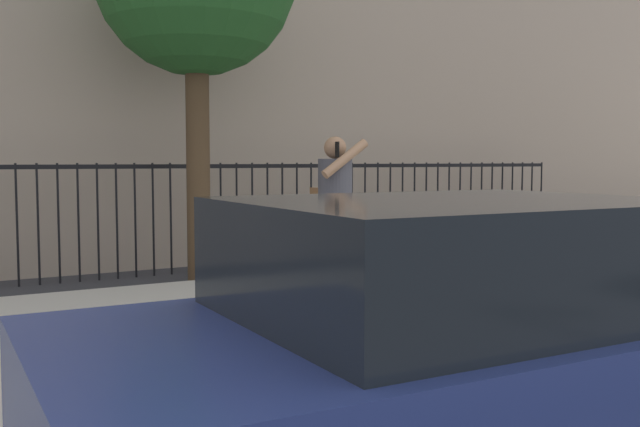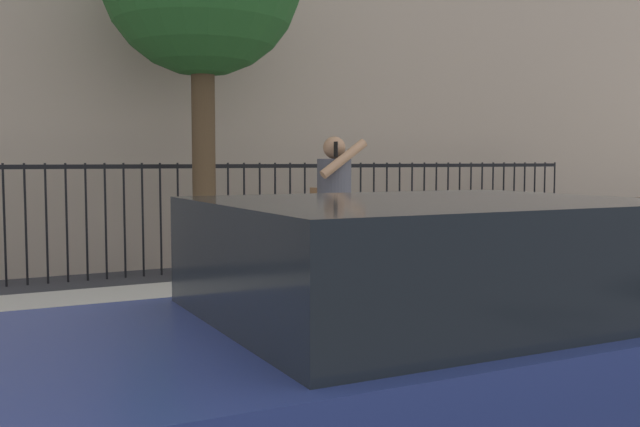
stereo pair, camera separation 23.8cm
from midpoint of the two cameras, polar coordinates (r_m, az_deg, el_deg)
The scene contains 5 objects.
ground_plane at distance 6.35m, azimuth 19.58°, elevation -10.93°, with size 60.00×60.00×0.00m, color #333338.
sidewalk at distance 7.93m, azimuth 7.70°, elevation -7.14°, with size 28.00×4.40×0.15m, color #B2ADA3.
iron_fence at distance 11.01m, azimuth -3.55°, elevation 1.02°, with size 12.03×0.04×1.60m.
parked_hatchback at distance 3.62m, azimuth 12.28°, elevation -10.76°, with size 4.24×1.93×1.45m.
pedestrian_on_phone at distance 7.18m, azimuth 1.98°, elevation 0.37°, with size 0.50×0.66×1.72m.
Camera 2 is at (-4.45, -4.17, 1.63)m, focal length 40.44 mm.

